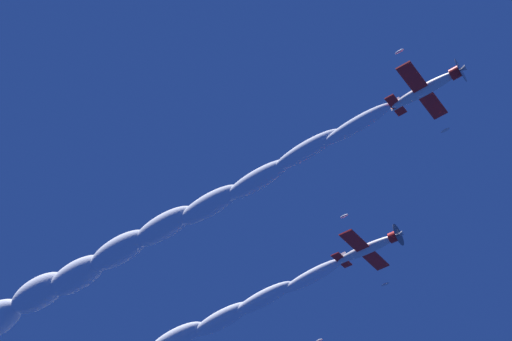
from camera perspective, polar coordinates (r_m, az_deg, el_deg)
airplane_lead at (r=86.38m, az=10.76°, el=5.12°), size 8.65×8.05×3.19m
airplane_left_wingman at (r=95.42m, az=7.15°, el=-4.88°), size 8.67×8.04×3.20m
smoke_trail_lead at (r=99.93m, az=-9.69°, el=-5.65°), size 9.65×56.02×4.53m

